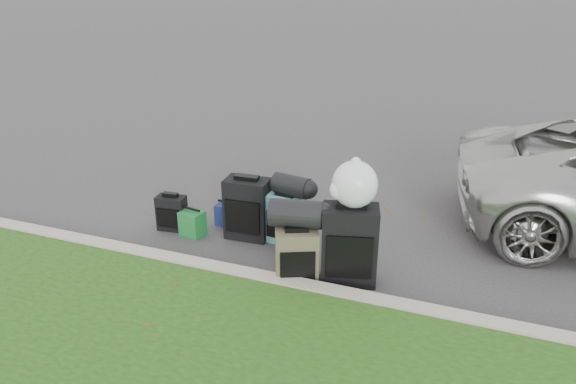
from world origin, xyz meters
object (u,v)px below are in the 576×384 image
(suitcase_large_black_right, at_px, (350,245))
(tote_green, at_px, (192,223))
(suitcase_small_black, at_px, (172,213))
(suitcase_large_black_left, at_px, (248,209))
(suitcase_olive, at_px, (297,257))
(tote_navy, at_px, (227,214))
(suitcase_teal, at_px, (285,219))

(suitcase_large_black_right, xyz_separation_m, tote_green, (-2.02, 0.33, -0.26))
(suitcase_small_black, relative_size, suitcase_large_black_left, 0.59)
(suitcase_olive, xyz_separation_m, tote_green, (-1.53, 0.55, -0.14))
(suitcase_large_black_right, distance_m, tote_green, 2.06)
(suitcase_large_black_right, bearing_deg, tote_green, 155.66)
(suitcase_olive, bearing_deg, suitcase_small_black, 137.97)
(tote_navy, bearing_deg, suitcase_olive, -33.91)
(suitcase_large_black_right, xyz_separation_m, tote_navy, (-1.76, 0.73, -0.28))
(suitcase_large_black_left, relative_size, suitcase_olive, 1.25)
(suitcase_small_black, bearing_deg, suitcase_teal, 1.12)
(suitcase_teal, bearing_deg, tote_navy, 174.76)
(suitcase_small_black, bearing_deg, tote_navy, 25.40)
(suitcase_large_black_right, distance_m, tote_navy, 1.92)
(suitcase_olive, distance_m, suitcase_large_black_right, 0.55)
(suitcase_small_black, bearing_deg, suitcase_olive, -24.19)
(suitcase_large_black_left, bearing_deg, suitcase_small_black, -174.10)
(suitcase_large_black_left, relative_size, suitcase_large_black_right, 0.88)
(tote_green, distance_m, tote_navy, 0.48)
(suitcase_olive, relative_size, tote_navy, 2.17)
(suitcase_small_black, relative_size, tote_green, 1.42)
(tote_green, bearing_deg, suitcase_small_black, -179.20)
(suitcase_small_black, relative_size, suitcase_olive, 0.74)
(suitcase_large_black_left, bearing_deg, suitcase_teal, 1.39)
(suitcase_large_black_left, bearing_deg, suitcase_olive, -42.97)
(suitcase_small_black, bearing_deg, tote_green, -15.30)
(tote_green, bearing_deg, suitcase_olive, -9.80)
(suitcase_olive, bearing_deg, suitcase_large_black_left, 115.87)
(tote_green, bearing_deg, suitcase_teal, 21.70)
(suitcase_small_black, distance_m, tote_green, 0.32)
(suitcase_teal, distance_m, suitcase_large_black_right, 1.08)
(suitcase_large_black_right, relative_size, tote_green, 2.74)
(suitcase_olive, bearing_deg, tote_green, 136.26)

